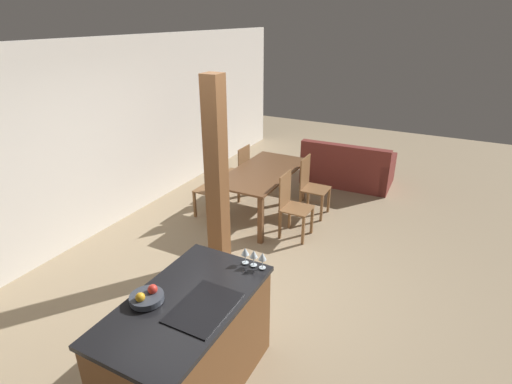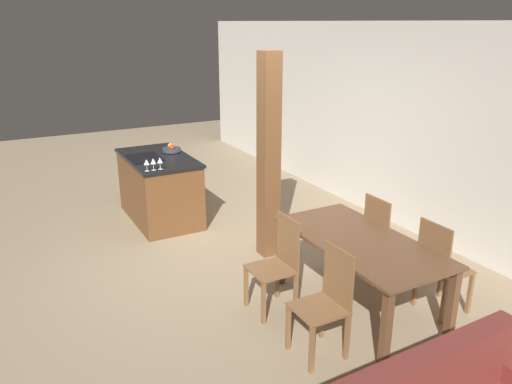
{
  "view_description": "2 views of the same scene",
  "coord_description": "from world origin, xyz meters",
  "px_view_note": "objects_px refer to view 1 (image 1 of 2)",
  "views": [
    {
      "loc": [
        -3.41,
        -1.88,
        2.96
      ],
      "look_at": [
        0.6,
        0.2,
        0.95
      ],
      "focal_mm": 28.0,
      "sensor_mm": 36.0,
      "label": 1
    },
    {
      "loc": [
        5.07,
        -2.21,
        2.69
      ],
      "look_at": [
        0.6,
        0.2,
        0.95
      ],
      "focal_mm": 35.0,
      "sensor_mm": 36.0,
      "label": 2
    }
  ],
  "objects_px": {
    "couch": "(347,169)",
    "wine_glass_far": "(245,252)",
    "dining_chair_far_right": "(238,171)",
    "fruit_bowl": "(147,297)",
    "wine_glass_middle": "(254,254)",
    "timber_post": "(217,178)",
    "kitchen_island": "(189,345)",
    "dining_chair_far_left": "(214,187)",
    "dining_chair_near_right": "(311,185)",
    "wine_glass_near": "(262,257)",
    "dining_chair_near_left": "(292,204)",
    "dining_table": "(263,177)"
  },
  "relations": [
    {
      "from": "wine_glass_far",
      "to": "couch",
      "type": "height_order",
      "value": "wine_glass_far"
    },
    {
      "from": "dining_chair_far_right",
      "to": "timber_post",
      "type": "relative_size",
      "value": 0.39
    },
    {
      "from": "dining_chair_near_right",
      "to": "couch",
      "type": "relative_size",
      "value": 0.57
    },
    {
      "from": "wine_glass_near",
      "to": "wine_glass_middle",
      "type": "height_order",
      "value": "same"
    },
    {
      "from": "dining_table",
      "to": "timber_post",
      "type": "distance_m",
      "value": 1.61
    },
    {
      "from": "wine_glass_near",
      "to": "fruit_bowl",
      "type": "bearing_deg",
      "value": 143.4
    },
    {
      "from": "wine_glass_near",
      "to": "couch",
      "type": "relative_size",
      "value": 0.09
    },
    {
      "from": "dining_chair_far_left",
      "to": "kitchen_island",
      "type": "bearing_deg",
      "value": 29.36
    },
    {
      "from": "wine_glass_middle",
      "to": "dining_chair_far_right",
      "type": "xyz_separation_m",
      "value": [
        2.95,
        1.85,
        -0.56
      ]
    },
    {
      "from": "dining_table",
      "to": "dining_chair_far_left",
      "type": "relative_size",
      "value": 1.85
    },
    {
      "from": "wine_glass_far",
      "to": "dining_chair_far_right",
      "type": "xyz_separation_m",
      "value": [
        2.95,
        1.76,
        -0.56
      ]
    },
    {
      "from": "fruit_bowl",
      "to": "timber_post",
      "type": "bearing_deg",
      "value": 16.08
    },
    {
      "from": "timber_post",
      "to": "fruit_bowl",
      "type": "bearing_deg",
      "value": -163.92
    },
    {
      "from": "couch",
      "to": "wine_glass_far",
      "type": "bearing_deg",
      "value": 91.81
    },
    {
      "from": "dining_chair_near_left",
      "to": "wine_glass_middle",
      "type": "bearing_deg",
      "value": -166.43
    },
    {
      "from": "dining_chair_near_right",
      "to": "timber_post",
      "type": "xyz_separation_m",
      "value": [
        -1.9,
        0.53,
        0.71
      ]
    },
    {
      "from": "wine_glass_middle",
      "to": "timber_post",
      "type": "xyz_separation_m",
      "value": [
        1.05,
        1.05,
        0.15
      ]
    },
    {
      "from": "dining_chair_near_left",
      "to": "timber_post",
      "type": "bearing_deg",
      "value": 154.66
    },
    {
      "from": "dining_table",
      "to": "dining_chair_near_right",
      "type": "distance_m",
      "value": 0.79
    },
    {
      "from": "dining_chair_near_left",
      "to": "timber_post",
      "type": "height_order",
      "value": "timber_post"
    },
    {
      "from": "fruit_bowl",
      "to": "couch",
      "type": "distance_m",
      "value": 5.37
    },
    {
      "from": "dining_chair_near_left",
      "to": "dining_chair_near_right",
      "type": "bearing_deg",
      "value": 0.0
    },
    {
      "from": "wine_glass_middle",
      "to": "dining_chair_far_right",
      "type": "bearing_deg",
      "value": 32.05
    },
    {
      "from": "wine_glass_far",
      "to": "timber_post",
      "type": "bearing_deg",
      "value": 42.43
    },
    {
      "from": "wine_glass_middle",
      "to": "dining_table",
      "type": "relative_size",
      "value": 0.09
    },
    {
      "from": "kitchen_island",
      "to": "wine_glass_near",
      "type": "height_order",
      "value": "wine_glass_near"
    },
    {
      "from": "fruit_bowl",
      "to": "dining_chair_near_left",
      "type": "height_order",
      "value": "fruit_bowl"
    },
    {
      "from": "fruit_bowl",
      "to": "dining_chair_far_right",
      "type": "xyz_separation_m",
      "value": [
        3.75,
        1.33,
        -0.48
      ]
    },
    {
      "from": "timber_post",
      "to": "dining_chair_far_left",
      "type": "bearing_deg",
      "value": 35.75
    },
    {
      "from": "fruit_bowl",
      "to": "dining_chair_far_right",
      "type": "distance_m",
      "value": 4.01
    },
    {
      "from": "fruit_bowl",
      "to": "dining_chair_near_right",
      "type": "relative_size",
      "value": 0.28
    },
    {
      "from": "kitchen_island",
      "to": "wine_glass_far",
      "type": "height_order",
      "value": "wine_glass_far"
    },
    {
      "from": "dining_table",
      "to": "couch",
      "type": "height_order",
      "value": "couch"
    },
    {
      "from": "dining_chair_far_left",
      "to": "timber_post",
      "type": "height_order",
      "value": "timber_post"
    },
    {
      "from": "wine_glass_near",
      "to": "wine_glass_far",
      "type": "xyz_separation_m",
      "value": [
        0.0,
        0.17,
        0.0
      ]
    },
    {
      "from": "wine_glass_near",
      "to": "wine_glass_far",
      "type": "distance_m",
      "value": 0.17
    },
    {
      "from": "wine_glass_middle",
      "to": "couch",
      "type": "distance_m",
      "value": 4.59
    },
    {
      "from": "kitchen_island",
      "to": "wine_glass_far",
      "type": "bearing_deg",
      "value": -14.51
    },
    {
      "from": "wine_glass_middle",
      "to": "timber_post",
      "type": "height_order",
      "value": "timber_post"
    },
    {
      "from": "fruit_bowl",
      "to": "couch",
      "type": "bearing_deg",
      "value": -1.74
    },
    {
      "from": "kitchen_island",
      "to": "fruit_bowl",
      "type": "distance_m",
      "value": 0.58
    },
    {
      "from": "dining_chair_far_right",
      "to": "dining_chair_near_left",
      "type": "bearing_deg",
      "value": 59.29
    },
    {
      "from": "wine_glass_far",
      "to": "timber_post",
      "type": "xyz_separation_m",
      "value": [
        1.05,
        0.96,
        0.15
      ]
    },
    {
      "from": "kitchen_island",
      "to": "dining_chair_near_right",
      "type": "relative_size",
      "value": 1.56
    },
    {
      "from": "wine_glass_far",
      "to": "dining_chair_far_left",
      "type": "distance_m",
      "value": 2.84
    },
    {
      "from": "wine_glass_far",
      "to": "dining_chair_far_left",
      "type": "height_order",
      "value": "wine_glass_far"
    },
    {
      "from": "dining_chair_far_right",
      "to": "fruit_bowl",
      "type": "bearing_deg",
      "value": 19.57
    },
    {
      "from": "dining_chair_far_left",
      "to": "timber_post",
      "type": "distance_m",
      "value": 1.54
    },
    {
      "from": "fruit_bowl",
      "to": "wine_glass_far",
      "type": "relative_size",
      "value": 1.73
    },
    {
      "from": "kitchen_island",
      "to": "timber_post",
      "type": "distance_m",
      "value": 2.03
    }
  ]
}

